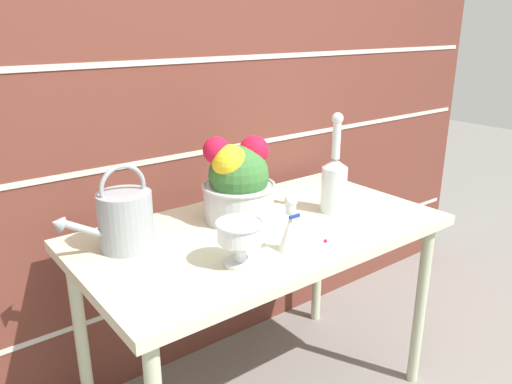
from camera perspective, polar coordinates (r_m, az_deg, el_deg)
The scene contains 8 objects.
brick_wall at distance 2.01m, azimuth -7.58°, elevation 9.63°, with size 3.60×0.08×2.20m.
patio_table at distance 1.77m, azimuth 0.69°, elevation -6.20°, with size 1.27×0.70×0.74m.
watering_can at distance 1.60m, azimuth -14.81°, elevation -3.00°, with size 0.31×0.17×0.27m.
crystal_pedestal_bowl at distance 1.44m, azimuth -1.82°, elevation -4.96°, with size 0.15×0.15×0.14m.
flower_planter at distance 1.76m, azimuth -2.07°, elevation 1.13°, with size 0.27×0.27×0.31m.
glass_decanter at distance 1.86m, azimuth 8.93°, elevation 1.33°, with size 0.10×0.10×0.37m.
figurine_vase at distance 1.54m, azimuth 3.93°, elevation -4.13°, with size 0.07×0.07×0.18m.
fallen_petal at distance 1.64m, azimuth 7.96°, elevation -5.56°, with size 0.01×0.01×0.01m.
Camera 1 is at (-1.00, -1.25, 1.41)m, focal length 35.00 mm.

